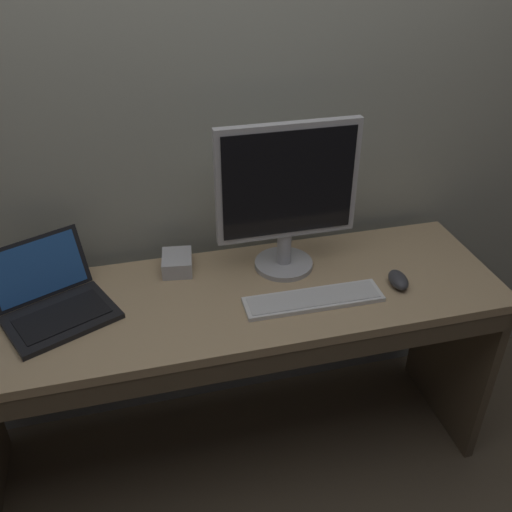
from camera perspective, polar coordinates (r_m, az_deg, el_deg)
The scene contains 8 objects.
ground_plane at distance 2.46m, azimuth -2.12°, elevation -18.90°, with size 14.00×14.00×0.00m, color brown.
back_wall at distance 1.91m, azimuth -5.69°, elevation 23.02°, with size 4.03×0.04×3.22m, color #9EA093.
desk at distance 2.01m, azimuth -2.38°, elevation -8.39°, with size 1.85×0.57×0.79m.
laptop_black at distance 1.91m, azimuth -19.58°, elevation -4.37°, with size 0.42×0.41×0.21m.
external_monitor at distance 1.88m, azimuth 3.13°, elevation 6.12°, with size 0.48×0.21×0.54m.
wired_keyboard at distance 1.87m, azimuth 5.78°, elevation -4.34°, with size 0.46×0.12×0.02m.
computer_mouse at distance 1.99m, azimuth 14.07°, elevation -2.33°, with size 0.06×0.11×0.04m, color #38383D.
external_drive_box at distance 2.02m, azimuth -7.91°, elevation -0.68°, with size 0.10×0.13×0.06m, color silver.
Camera 1 is at (-0.29, -1.50, 1.93)m, focal length 39.91 mm.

